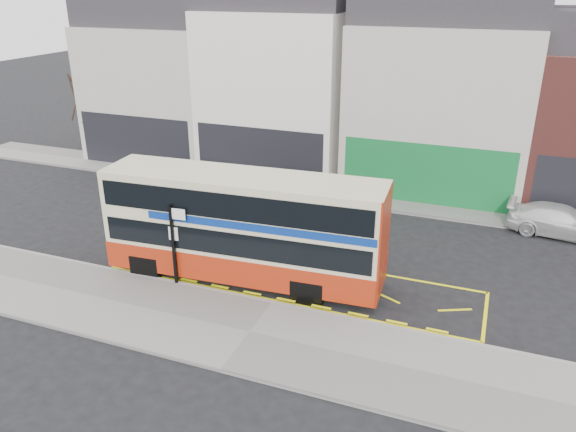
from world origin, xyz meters
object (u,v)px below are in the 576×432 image
at_px(bus_stop_post, 174,237).
at_px(double_decker_bus, 245,226).
at_px(car_silver, 178,176).
at_px(street_tree_left, 86,85).
at_px(car_white, 562,221).
at_px(street_tree_right, 507,135).
at_px(car_grey, 287,190).

bearing_deg(bus_stop_post, double_decker_bus, 29.55).
relative_size(car_silver, street_tree_left, 0.58).
bearing_deg(street_tree_left, bus_stop_post, -42.41).
height_order(car_silver, car_white, car_white).
height_order(car_silver, street_tree_right, street_tree_right).
bearing_deg(car_white, bus_stop_post, 132.35).
relative_size(bus_stop_post, car_silver, 0.80).
height_order(double_decker_bus, street_tree_right, street_tree_right).
height_order(bus_stop_post, car_white, bus_stop_post).
distance_m(double_decker_bus, car_white, 14.34).
xyz_separation_m(car_white, street_tree_left, (-27.19, 2.49, 3.90)).
distance_m(double_decker_bus, car_silver, 11.24).
bearing_deg(street_tree_left, car_white, -5.24).
xyz_separation_m(car_grey, car_white, (12.87, 0.48, 0.05)).
xyz_separation_m(double_decker_bus, street_tree_left, (-15.81, 11.08, 2.39)).
height_order(car_grey, street_tree_left, street_tree_left).
relative_size(car_grey, street_tree_right, 0.69).
bearing_deg(car_white, car_silver, 97.62).
distance_m(bus_stop_post, car_white, 16.86).
bearing_deg(car_silver, car_grey, -99.79).
xyz_separation_m(bus_stop_post, street_tree_left, (-13.70, 12.51, 2.56)).
bearing_deg(bus_stop_post, car_white, 31.88).
bearing_deg(double_decker_bus, car_grey, 96.77).
relative_size(car_white, street_tree_right, 0.85).
bearing_deg(street_tree_left, car_silver, -21.28).
distance_m(bus_stop_post, car_grey, 9.66).
distance_m(bus_stop_post, street_tree_left, 18.73).
xyz_separation_m(bus_stop_post, street_tree_right, (10.73, 12.67, 1.69)).
xyz_separation_m(car_grey, street_tree_left, (-14.32, 2.97, 3.95)).
height_order(bus_stop_post, street_tree_left, street_tree_left).
bearing_deg(street_tree_right, car_silver, -168.70).
relative_size(bus_stop_post, car_grey, 0.83).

